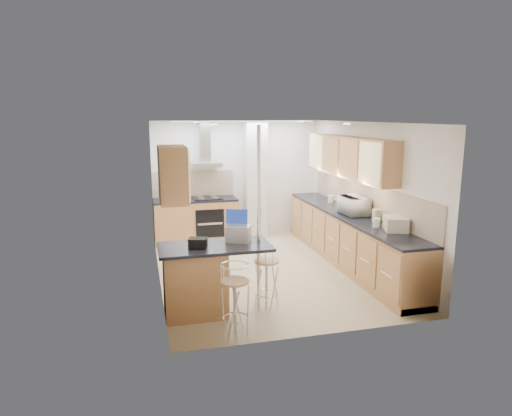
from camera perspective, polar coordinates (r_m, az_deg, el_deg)
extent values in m
plane|color=tan|center=(7.89, 1.38, -7.82)|extent=(4.80, 4.80, 0.00)
cube|color=white|center=(9.87, -2.37, 3.61)|extent=(3.60, 0.04, 2.50)
cube|color=white|center=(5.35, 8.44, -3.40)|extent=(3.60, 0.04, 2.50)
cube|color=white|center=(7.29, -12.32, 0.48)|extent=(0.04, 4.80, 2.50)
cube|color=white|center=(8.23, 13.58, 1.68)|extent=(0.04, 4.80, 2.50)
cube|color=white|center=(7.44, 1.47, 10.65)|extent=(3.60, 4.80, 0.02)
cube|color=#AD6E45|center=(8.43, 11.48, 6.32)|extent=(0.34, 3.00, 0.72)
cube|color=#AD6E45|center=(5.87, -10.39, 4.13)|extent=(0.34, 0.62, 0.72)
cube|color=beige|center=(8.24, 13.46, 1.20)|extent=(0.03, 4.40, 0.56)
cube|color=beige|center=(9.71, -7.85, 2.96)|extent=(1.70, 0.03, 0.56)
cube|color=silver|center=(9.75, -0.11, 3.52)|extent=(0.45, 0.40, 2.50)
cube|color=#B3B5B8|center=(9.46, -6.25, 5.46)|extent=(0.62, 0.48, 0.08)
cube|color=#B3B5B8|center=(9.56, -6.43, 8.16)|extent=(0.22, 0.20, 0.88)
cylinder|color=white|center=(6.06, 0.33, -1.50)|extent=(0.05, 0.05, 2.50)
cube|color=black|center=(9.30, -5.77, -1.95)|extent=(0.58, 0.02, 0.58)
cube|color=black|center=(9.51, -6.11, 1.26)|extent=(0.58, 0.50, 0.02)
cube|color=tan|center=(9.19, -1.64, 10.75)|extent=(2.80, 0.35, 0.02)
cube|color=#AD6E45|center=(8.27, 11.47, -3.93)|extent=(0.60, 4.40, 0.88)
cube|color=black|center=(8.17, 11.60, -0.82)|extent=(0.63, 4.40, 0.04)
cube|color=#AD6E45|center=(9.57, -7.53, -1.67)|extent=(1.70, 0.60, 0.88)
cube|color=black|center=(9.48, -7.60, 1.04)|extent=(1.70, 0.63, 0.04)
cube|color=#AD6E45|center=(6.18, -5.09, -9.06)|extent=(1.35, 0.62, 0.90)
cube|color=black|center=(6.03, -5.17, -4.87)|extent=(1.47, 0.72, 0.04)
imported|color=white|center=(8.07, 12.17, 0.29)|extent=(0.40, 0.58, 0.31)
cube|color=#A4A7AC|center=(6.17, -2.21, -3.18)|extent=(0.38, 0.34, 0.22)
cube|color=black|center=(5.94, -7.27, -4.34)|extent=(0.27, 0.23, 0.13)
cylinder|color=beige|center=(8.44, 10.46, 0.40)|extent=(0.16, 0.16, 0.18)
cylinder|color=beige|center=(9.10, 9.33, 1.12)|extent=(0.13, 0.13, 0.14)
cylinder|color=beige|center=(7.63, 14.82, -0.91)|extent=(0.19, 0.19, 0.20)
cylinder|color=white|center=(7.24, 14.80, -1.80)|extent=(0.13, 0.13, 0.15)
cube|color=beige|center=(7.13, 17.05, -1.87)|extent=(0.43, 0.48, 0.21)
cylinder|color=#B3B5B8|center=(9.25, -10.75, 1.48)|extent=(0.16, 0.16, 0.22)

